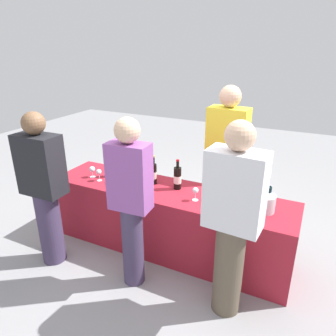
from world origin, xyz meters
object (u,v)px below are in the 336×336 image
Objects in this scene: wine_glass_1 at (99,172)px; guest_0 at (44,187)px; wine_glass_3 at (151,181)px; wine_bottle_4 at (177,178)px; wine_glass_5 at (237,204)px; wine_bottle_5 at (243,190)px; ice_bucket at (265,203)px; wine_bottle_6 at (266,197)px; guest_2 at (233,218)px; menu_board at (130,177)px; server_pouring at (226,158)px; wine_bottle_0 at (115,167)px; guest_1 at (131,199)px; wine_glass_2 at (117,174)px; wine_bottle_2 at (148,169)px; wine_bottle_1 at (135,170)px; wine_glass_4 at (195,191)px; wine_bottle_3 at (154,174)px.

guest_0 reaches higher than wine_glass_1.
wine_bottle_4 is at bearing 30.55° from wine_glass_3.
wine_bottle_4 is 0.74m from wine_glass_5.
wine_bottle_5 is 1.58m from wine_glass_1.
ice_bucket reaches higher than wine_glass_1.
guest_2 is at bearing -103.55° from wine_bottle_6.
wine_glass_5 is 2.11m from menu_board.
server_pouring is (-0.56, 0.63, 0.15)m from ice_bucket.
guest_2 is at bearing -22.13° from wine_bottle_0.
guest_1 is at bearing 4.60° from guest_0.
ice_bucket is at bearing 3.60° from wine_glass_1.
wine_bottle_0 is 0.84m from guest_0.
wine_glass_2 is at bearing 175.82° from wine_glass_5.
wine_bottle_4 is 0.99m from guest_2.
wine_glass_1 is 1.79m from ice_bucket.
wine_glass_5 is at bearing -16.85° from wine_bottle_2.
wine_bottle_4 is at bearing 143.88° from guest_2.
server_pouring is 1.09× the size of guest_1.
wine_bottle_6 is (1.46, -0.03, -0.00)m from wine_bottle_1.
wine_glass_3 is (-0.24, -0.14, -0.02)m from wine_bottle_4.
wine_bottle_4 is 2.37× the size of wine_glass_4.
guest_1 is (-0.14, -0.70, 0.04)m from wine_bottle_4.
ice_bucket is at bearing 2.84° from wine_glass_3.
wine_bottle_5 reaches higher than ice_bucket.
wine_bottle_3 is 2.28× the size of wine_glass_2.
wine_glass_5 is 0.08× the size of guest_0.
guest_2 reaches higher than wine_bottle_2.
server_pouring is at bearing 26.05° from wine_bottle_0.
menu_board is at bearing 127.47° from wine_bottle_1.
wine_bottle_1 is 0.19× the size of guest_0.
wine_bottle_3 reaches higher than wine_glass_1.
wine_bottle_1 is 0.18× the size of guest_2.
wine_bottle_0 is 2.19× the size of wine_glass_1.
wine_bottle_6 reaches higher than menu_board.
wine_bottle_4 is 2.47× the size of wine_glass_5.
wine_bottle_1 is 2.21× the size of wine_glass_4.
wine_bottle_0 is 0.97× the size of wine_bottle_5.
menu_board is at bearing 119.97° from guest_1.
ice_bucket is at bearing 18.14° from guest_0.
server_pouring is 1.25m from guest_2.
guest_1 is at bearing -146.57° from wine_bottle_6.
wine_glass_5 is (1.57, -0.05, -0.01)m from wine_glass_1.
wine_bottle_2 is at bearing 172.39° from ice_bucket.
wine_bottle_5 is 0.95m from wine_glass_3.
guest_0 is (-0.79, -0.80, 0.01)m from wine_bottle_3.
server_pouring is at bearing 57.05° from wine_bottle_4.
wine_glass_1 reaches higher than wine_glass_5.
guest_2 is (0.49, -0.47, 0.08)m from wine_glass_4.
wine_glass_1 is at bearing 178.33° from wine_glass_5.
wine_glass_2 is 1.51m from guest_2.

